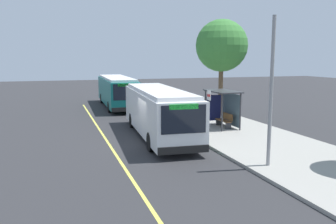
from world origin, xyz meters
TOP-DOWN VIEW (x-y plane):
  - ground_plane at (0.00, 0.00)m, footprint 120.00×120.00m
  - sidewalk_curb at (0.00, 6.00)m, footprint 44.00×6.40m
  - lane_stripe_center at (0.00, -2.20)m, footprint 36.00×0.14m
  - transit_bus_main at (-1.39, 1.01)m, footprint 10.83×3.24m
  - transit_bus_second at (-15.54, 0.90)m, footprint 11.61×2.95m
  - bus_shelter at (-2.43, 5.90)m, footprint 2.90×1.60m
  - waiting_bench at (-2.21, 5.92)m, footprint 1.60×0.48m
  - route_sign_post at (0.43, 3.53)m, footprint 0.44×0.08m
  - pedestrian_commuter at (-1.81, 4.04)m, footprint 0.24×0.40m
  - street_tree_upstreet at (-6.77, 7.85)m, footprint 4.14×4.14m
  - utility_pole at (6.14, 3.77)m, footprint 0.16×0.16m

SIDE VIEW (x-z plane):
  - ground_plane at x=0.00m, z-range 0.00..0.00m
  - lane_stripe_center at x=0.00m, z-range 0.00..0.01m
  - sidewalk_curb at x=0.00m, z-range 0.00..0.15m
  - waiting_bench at x=-2.21m, z-range 0.16..1.11m
  - pedestrian_commuter at x=-1.81m, z-range 0.27..1.96m
  - transit_bus_main at x=-1.39m, z-range 0.14..3.09m
  - transit_bus_second at x=-15.54m, z-range 0.14..3.09m
  - bus_shelter at x=-2.43m, z-range 0.68..3.16m
  - route_sign_post at x=0.43m, z-range 0.56..3.36m
  - utility_pole at x=6.14m, z-range 0.15..6.55m
  - street_tree_upstreet at x=-6.77m, z-range 1.90..9.59m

